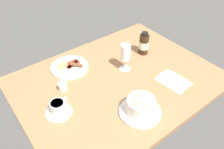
# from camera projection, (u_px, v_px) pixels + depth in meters

# --- Properties ---
(ground_plane) EXTENTS (1.10, 0.84, 0.03)m
(ground_plane) POSITION_uv_depth(u_px,v_px,m) (118.00, 81.00, 1.28)
(ground_plane) COLOR #A8754C
(porridge_bowl) EXTENTS (0.20, 0.20, 0.09)m
(porridge_bowl) POSITION_uv_depth(u_px,v_px,m) (141.00, 107.00, 1.06)
(porridge_bowl) COLOR white
(porridge_bowl) RESTS_ON ground_plane
(cutlery_setting) EXTENTS (0.14, 0.19, 0.01)m
(cutlery_setting) POSITION_uv_depth(u_px,v_px,m) (173.00, 80.00, 1.26)
(cutlery_setting) COLOR white
(cutlery_setting) RESTS_ON ground_plane
(coffee_cup) EXTENTS (0.13, 0.13, 0.07)m
(coffee_cup) POSITION_uv_depth(u_px,v_px,m) (58.00, 108.00, 1.07)
(coffee_cup) COLOR white
(coffee_cup) RESTS_ON ground_plane
(creamer_jug) EXTENTS (0.06, 0.05, 0.05)m
(creamer_jug) POSITION_uv_depth(u_px,v_px,m) (62.00, 86.00, 1.19)
(creamer_jug) COLOR white
(creamer_jug) RESTS_ON ground_plane
(wine_glass) EXTENTS (0.07, 0.07, 0.17)m
(wine_glass) POSITION_uv_depth(u_px,v_px,m) (125.00, 53.00, 1.27)
(wine_glass) COLOR white
(wine_glass) RESTS_ON ground_plane
(sauce_bottle_brown) EXTENTS (0.06, 0.06, 0.15)m
(sauce_bottle_brown) POSITION_uv_depth(u_px,v_px,m) (144.00, 44.00, 1.43)
(sauce_bottle_brown) COLOR #382314
(sauce_bottle_brown) RESTS_ON ground_plane
(breakfast_plate) EXTENTS (0.22, 0.22, 0.04)m
(breakfast_plate) POSITION_uv_depth(u_px,v_px,m) (69.00, 67.00, 1.34)
(breakfast_plate) COLOR white
(breakfast_plate) RESTS_ON ground_plane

